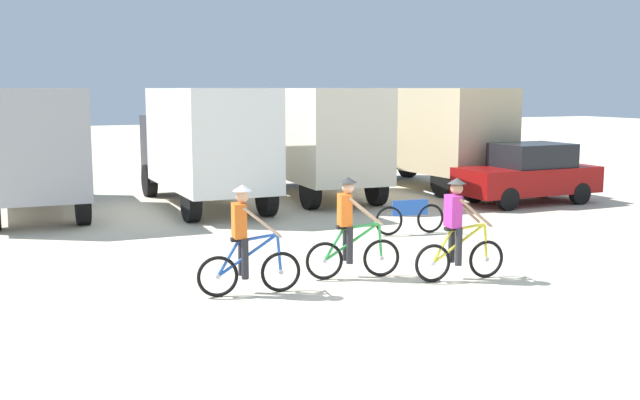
{
  "coord_description": "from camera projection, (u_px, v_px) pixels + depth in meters",
  "views": [
    {
      "loc": [
        -6.38,
        -10.01,
        3.36
      ],
      "look_at": [
        -0.18,
        3.82,
        1.1
      ],
      "focal_mm": 42.31,
      "sensor_mm": 36.0,
      "label": 1
    }
  ],
  "objects": [
    {
      "name": "box_truck_tan_camper",
      "position": [
        429.0,
        132.0,
        25.48
      ],
      "size": [
        2.75,
        6.87,
        3.35
      ],
      "color": "#CCB78E",
      "rests_on": "ground"
    },
    {
      "name": "cyclist_orange_shirt",
      "position": [
        246.0,
        244.0,
        12.23
      ],
      "size": [
        1.73,
        0.52,
        1.82
      ],
      "color": "black",
      "rests_on": "ground"
    },
    {
      "name": "cyclist_near_camera",
      "position": [
        458.0,
        233.0,
        13.16
      ],
      "size": [
        1.73,
        0.52,
        1.82
      ],
      "color": "black",
      "rests_on": "ground"
    },
    {
      "name": "cyclist_cowboy_hat",
      "position": [
        350.0,
        232.0,
        13.3
      ],
      "size": [
        1.71,
        0.56,
        1.82
      ],
      "color": "black",
      "rests_on": "ground"
    },
    {
      "name": "ground_plane",
      "position": [
        427.0,
        299.0,
        12.11
      ],
      "size": [
        120.0,
        120.0,
        0.0
      ],
      "primitive_type": "plane",
      "color": "beige"
    },
    {
      "name": "box_truck_white_box",
      "position": [
        204.0,
        141.0,
        21.26
      ],
      "size": [
        2.43,
        6.76,
        3.35
      ],
      "color": "white",
      "rests_on": "ground"
    },
    {
      "name": "bicycle_spare",
      "position": [
        410.0,
        217.0,
        17.42
      ],
      "size": [
        1.73,
        0.5,
        0.97
      ],
      "color": "black",
      "rests_on": "ground"
    },
    {
      "name": "box_truck_grey_hauler",
      "position": [
        32.0,
        144.0,
        20.09
      ],
      "size": [
        2.54,
        6.81,
        3.35
      ],
      "color": "#9E9EA3",
      "rests_on": "ground"
    },
    {
      "name": "box_truck_cream_rv",
      "position": [
        316.0,
        136.0,
        23.23
      ],
      "size": [
        2.71,
        6.86,
        3.35
      ],
      "color": "beige",
      "rests_on": "ground"
    },
    {
      "name": "sedan_parked",
      "position": [
        528.0,
        174.0,
        21.98
      ],
      "size": [
        4.22,
        1.82,
        1.76
      ],
      "color": "maroon",
      "rests_on": "ground"
    }
  ]
}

